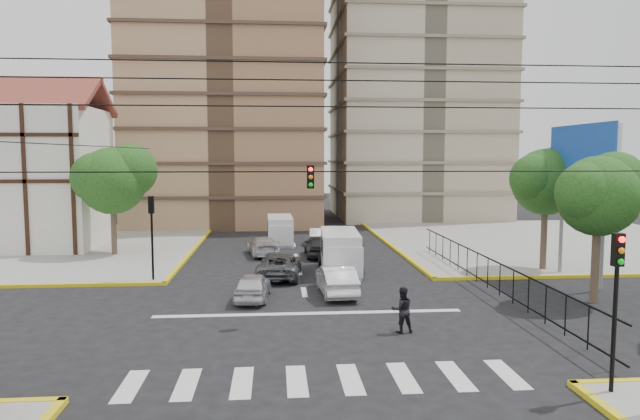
{
  "coord_description": "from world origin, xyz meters",
  "views": [
    {
      "loc": [
        -1.42,
        -22.27,
        6.6
      ],
      "look_at": [
        0.8,
        5.28,
        4.0
      ],
      "focal_mm": 32.0,
      "sensor_mm": 36.0,
      "label": 1
    }
  ],
  "objects": [
    {
      "name": "sidewalk_nw",
      "position": [
        -20.0,
        20.0,
        0.07
      ],
      "size": [
        26.0,
        26.0,
        0.15
      ],
      "primitive_type": "cube",
      "color": "gray",
      "rests_on": "ground"
    },
    {
      "name": "pedestrian_crosswalk",
      "position": [
        3.33,
        -1.65,
        0.87
      ],
      "size": [
        0.89,
        0.72,
        1.73
      ],
      "primitive_type": "imported",
      "rotation": [
        0.0,
        0.0,
        3.22
      ],
      "color": "black",
      "rests_on": "ground"
    },
    {
      "name": "stop_line",
      "position": [
        0.0,
        1.2,
        0.01
      ],
      "size": [
        13.0,
        0.4,
        0.01
      ],
      "primitive_type": "cube",
      "color": "silver",
      "rests_on": "ground"
    },
    {
      "name": "traffic_light_se",
      "position": [
        7.8,
        -7.8,
        3.11
      ],
      "size": [
        0.28,
        0.22,
        4.4
      ],
      "color": "black",
      "rests_on": "ground"
    },
    {
      "name": "tudor_building",
      "position": [
        -19.0,
        20.0,
        5.25
      ],
      "size": [
        10.8,
        8.05,
        12.23
      ],
      "color": "silver",
      "rests_on": "ground"
    },
    {
      "name": "traffic_light_hanging",
      "position": [
        0.0,
        -2.04,
        5.9
      ],
      "size": [
        18.0,
        9.12,
        0.92
      ],
      "color": "black",
      "rests_on": "ground"
    },
    {
      "name": "tree_park_a",
      "position": [
        13.08,
        2.01,
        5.01
      ],
      "size": [
        4.41,
        3.6,
        6.83
      ],
      "color": "#473828",
      "rests_on": "ground"
    },
    {
      "name": "ground",
      "position": [
        0.0,
        0.0,
        0.0
      ],
      "size": [
        160.0,
        160.0,
        0.0
      ],
      "primitive_type": "plane",
      "color": "black",
      "rests_on": "ground"
    },
    {
      "name": "van_left_lane",
      "position": [
        -1.0,
        20.33,
        1.01
      ],
      "size": [
        1.97,
        4.66,
        2.09
      ],
      "rotation": [
        0.0,
        0.0,
        0.02
      ],
      "color": "silver",
      "rests_on": "ground"
    },
    {
      "name": "billboard",
      "position": [
        14.45,
        6.0,
        6.0
      ],
      "size": [
        0.36,
        6.2,
        8.1
      ],
      "color": "slate",
      "rests_on": "ground"
    },
    {
      "name": "car_silver_rear_left",
      "position": [
        -2.22,
        15.64,
        0.63
      ],
      "size": [
        2.49,
        4.6,
        1.26
      ],
      "primitive_type": "imported",
      "rotation": [
        0.0,
        0.0,
        3.31
      ],
      "color": "silver",
      "rests_on": "ground"
    },
    {
      "name": "crosswalk_stripes",
      "position": [
        0.0,
        -6.0,
        0.01
      ],
      "size": [
        12.0,
        2.4,
        0.01
      ],
      "primitive_type": "cube",
      "color": "silver",
      "rests_on": "ground"
    },
    {
      "name": "car_white_rear_right",
      "position": [
        1.89,
        20.33,
        0.62
      ],
      "size": [
        1.56,
        3.85,
        1.24
      ],
      "primitive_type": "imported",
      "rotation": [
        0.0,
        0.0,
        3.07
      ],
      "color": "silver",
      "rests_on": "ground"
    },
    {
      "name": "car_grey_mid_left",
      "position": [
        -1.15,
        8.56,
        0.67
      ],
      "size": [
        2.67,
        5.03,
        1.35
      ],
      "primitive_type": "imported",
      "rotation": [
        0.0,
        0.0,
        3.05
      ],
      "color": "#575A5F",
      "rests_on": "ground"
    },
    {
      "name": "car_silver_front_left",
      "position": [
        -2.45,
        3.78,
        0.63
      ],
      "size": [
        1.79,
        3.82,
        1.27
      ],
      "primitive_type": "imported",
      "rotation": [
        0.0,
        0.0,
        3.06
      ],
      "color": "silver",
      "rests_on": "ground"
    },
    {
      "name": "tree_tudor",
      "position": [
        -11.9,
        16.01,
        5.22
      ],
      "size": [
        5.39,
        4.4,
        7.43
      ],
      "color": "#473828",
      "rests_on": "ground"
    },
    {
      "name": "park_fence",
      "position": [
        9.0,
        4.5,
        0.0
      ],
      "size": [
        0.1,
        22.5,
        1.66
      ],
      "primitive_type": null,
      "color": "black",
      "rests_on": "ground"
    },
    {
      "name": "tree_park_c",
      "position": [
        14.09,
        9.01,
        5.34
      ],
      "size": [
        4.65,
        3.8,
        7.25
      ],
      "color": "#473828",
      "rests_on": "ground"
    },
    {
      "name": "car_white_front_right",
      "position": [
        1.52,
        4.44,
        0.72
      ],
      "size": [
        1.74,
        4.43,
        1.44
      ],
      "primitive_type": "imported",
      "rotation": [
        0.0,
        0.0,
        3.19
      ],
      "color": "white",
      "rests_on": "ground"
    },
    {
      "name": "sidewalk_ne",
      "position": [
        20.0,
        20.0,
        0.07
      ],
      "size": [
        26.0,
        26.0,
        0.15
      ],
      "primitive_type": "cube",
      "color": "gray",
      "rests_on": "ground"
    },
    {
      "name": "car_darkgrey_mid_right",
      "position": [
        1.46,
        14.82,
        0.71
      ],
      "size": [
        1.73,
        4.2,
        1.43
      ],
      "primitive_type": "imported",
      "rotation": [
        0.0,
        0.0,
        3.15
      ],
      "color": "#252528",
      "rests_on": "ground"
    },
    {
      "name": "van_right_lane",
      "position": [
        2.29,
        9.39,
        1.14
      ],
      "size": [
        2.31,
        5.31,
        2.35
      ],
      "rotation": [
        0.0,
        0.0,
        -0.05
      ],
      "color": "silver",
      "rests_on": "ground"
    },
    {
      "name": "traffic_light_nw",
      "position": [
        -7.8,
        7.8,
        3.11
      ],
      "size": [
        0.28,
        0.22,
        4.4
      ],
      "color": "black",
      "rests_on": "ground"
    }
  ]
}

